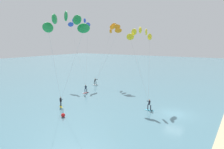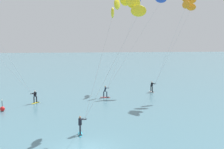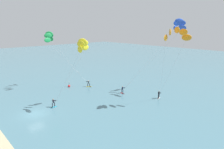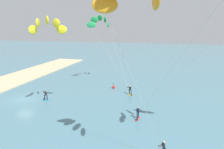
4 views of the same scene
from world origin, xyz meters
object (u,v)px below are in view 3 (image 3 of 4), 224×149
kitesurfer_far_out (51,39)px  kitesurfer_downwind (176,37)px  kitesurfer_mid_water (81,48)px  marker_buoy (69,86)px  kitesurfer_nearshore (176,27)px

kitesurfer_far_out → kitesurfer_downwind: kitesurfer_downwind is taller
kitesurfer_mid_water → kitesurfer_far_out: 15.48m
kitesurfer_mid_water → kitesurfer_downwind: kitesurfer_downwind is taller
kitesurfer_far_out → marker_buoy: 12.10m
kitesurfer_mid_water → marker_buoy: bearing=159.1°
kitesurfer_nearshore → kitesurfer_downwind: kitesurfer_nearshore is taller
marker_buoy → kitesurfer_downwind: bearing=16.2°
marker_buoy → kitesurfer_mid_water: bearing=-20.9°
kitesurfer_downwind → marker_buoy: (-24.09, -7.01, -12.62)m
kitesurfer_far_out → kitesurfer_downwind: bearing=20.9°
kitesurfer_far_out → kitesurfer_nearshore: bearing=37.9°
kitesurfer_far_out → marker_buoy: size_ratio=9.84×
kitesurfer_mid_water → kitesurfer_downwind: bearing=48.6°
kitesurfer_far_out → marker_buoy: (1.93, 2.94, -11.58)m
kitesurfer_nearshore → marker_buoy: bearing=-144.7°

